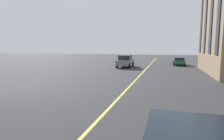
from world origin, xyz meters
TOP-DOWN VIEW (x-y plane):
  - lane_centre_line at (20.00, 0.00)m, footprint 80.00×0.16m
  - car_grey_mid at (32.60, 3.42)m, footprint 4.70×2.14m
  - car_green_near at (38.30, -4.90)m, footprint 4.40×1.95m

SIDE VIEW (x-z plane):
  - lane_centre_line at x=20.00m, z-range 0.00..0.01m
  - car_green_near at x=38.30m, z-range 0.02..1.39m
  - car_grey_mid at x=32.60m, z-range 0.03..1.91m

